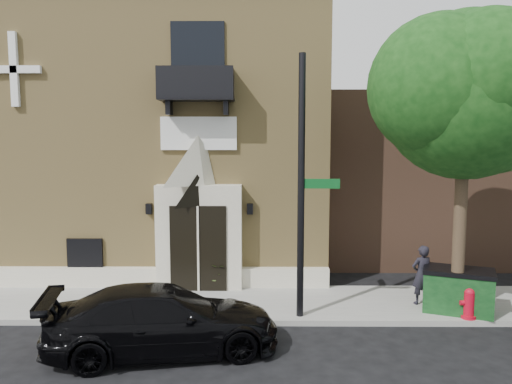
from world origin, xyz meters
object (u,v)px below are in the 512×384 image
Objects in this scene: fire_hydrant at (469,303)px; pedestrian_near at (422,275)px; street_sign at (302,187)px; black_sedan at (163,320)px; dumpster at (458,290)px.

pedestrian_near is at bearing 127.77° from fire_hydrant.
fire_hydrant is at bearing -0.51° from street_sign.
black_sedan is 6.32× the size of fire_hydrant.
black_sedan is 7.77m from dumpster.
black_sedan is 7.73m from fire_hydrant.
fire_hydrant is 0.55m from dumpster.
street_sign is at bearing -154.11° from dumpster.
dumpster is at bearing 127.82° from pedestrian_near.
street_sign reaches higher than dumpster.
street_sign is at bearing 177.50° from fire_hydrant.
dumpster is (4.22, 0.32, -2.79)m from street_sign.
pedestrian_near is (3.44, 0.93, -2.55)m from street_sign.
pedestrian_near reaches higher than dumpster.
fire_hydrant is 0.40× the size of dumpster.
pedestrian_near reaches higher than fire_hydrant.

